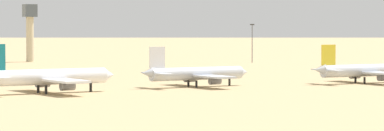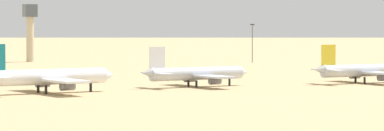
% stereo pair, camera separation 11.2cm
% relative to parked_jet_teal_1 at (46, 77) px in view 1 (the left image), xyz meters
% --- Properties ---
extents(ground, '(4000.00, 4000.00, 0.00)m').
position_rel_parked_jet_teal_1_xyz_m(ground, '(48.26, 2.14, -4.17)').
color(ground, tan).
extents(ridge_east, '(416.37, 405.63, 61.77)m').
position_rel_parked_jet_teal_1_xyz_m(ridge_east, '(383.49, 956.78, 26.71)').
color(ridge_east, gray).
rests_on(ridge_east, ground).
extents(parked_jet_teal_1, '(38.54, 32.60, 12.73)m').
position_rel_parked_jet_teal_1_xyz_m(parked_jet_teal_1, '(0.00, 0.00, 0.00)').
color(parked_jet_teal_1, white).
rests_on(parked_jet_teal_1, ground).
extents(parked_jet_white_2, '(34.28, 28.98, 11.32)m').
position_rel_parked_jet_teal_1_xyz_m(parked_jet_white_2, '(45.41, 7.16, -0.46)').
color(parked_jet_white_2, silver).
rests_on(parked_jet_white_2, ground).
extents(parked_jet_yellow_3, '(34.58, 29.09, 11.42)m').
position_rel_parked_jet_teal_1_xyz_m(parked_jet_yellow_3, '(96.90, 1.90, -0.43)').
color(parked_jet_yellow_3, silver).
rests_on(parked_jet_yellow_3, ground).
extents(control_tower, '(5.20, 5.20, 24.38)m').
position_rel_parked_jet_teal_1_xyz_m(control_tower, '(55.82, 190.83, 10.54)').
color(control_tower, '#C6B793').
rests_on(control_tower, ground).
extents(light_pole_west, '(1.80, 0.50, 16.10)m').
position_rel_parked_jet_teal_1_xyz_m(light_pole_west, '(136.96, 143.45, 5.09)').
color(light_pole_west, '#59595E').
rests_on(light_pole_west, ground).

